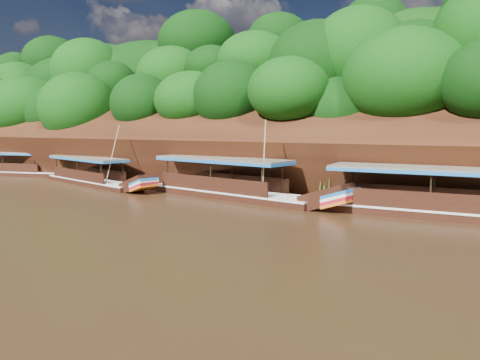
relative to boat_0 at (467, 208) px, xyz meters
name	(u,v)px	position (x,y,z in m)	size (l,w,h in m)	color
ground	(163,217)	(-13.95, -7.34, -0.59)	(160.00, 160.00, 0.00)	black
riverbank	(317,157)	(-13.96, 15.39, 1.29)	(120.00, 30.06, 19.40)	black
boat_0	(467,208)	(0.00, 0.00, 0.00)	(16.31, 3.21, 6.87)	black
boat_1	(240,190)	(-13.48, 0.00, 0.00)	(15.48, 4.74, 5.64)	black
boat_2	(97,179)	(-26.95, 0.33, -0.09)	(14.12, 5.41, 5.27)	black
boat_3	(22,170)	(-38.94, 2.10, -0.08)	(12.73, 4.98, 2.69)	black
reeds	(204,179)	(-17.67, 2.03, 0.30)	(50.16, 2.17, 2.03)	#316F1B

